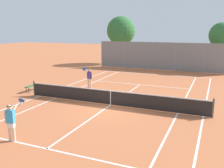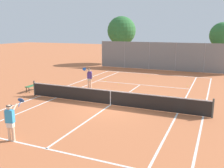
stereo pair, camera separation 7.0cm
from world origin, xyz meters
The scene contains 14 objects.
ground_plane centered at (0.00, 0.00, 0.00)m, with size 120.00×120.00×0.00m, color #BC663D.
court_line_markings centered at (0.00, 0.00, 0.00)m, with size 11.10×23.90×0.01m.
tennis_net centered at (0.00, 0.00, 0.51)m, with size 12.00×0.10×1.07m.
player_near_side centered at (-1.80, -6.36, 0.93)m, with size 0.55×0.83×1.77m.
player_far_left centered at (-3.31, 3.41, 0.93)m, with size 0.55×0.83×1.77m.
loose_tennis_ball_0 centered at (-3.49, 6.77, 0.03)m, with size 0.07×0.07×0.07m, color #D1DB33.
loose_tennis_ball_1 centered at (3.88, 9.45, 0.03)m, with size 0.07×0.07×0.07m, color #D1DB33.
loose_tennis_ball_2 centered at (-0.42, 10.46, 0.03)m, with size 0.07×0.07×0.07m, color #D1DB33.
loose_tennis_ball_3 centered at (3.82, 7.39, 0.03)m, with size 0.07×0.07×0.07m, color #D1DB33.
loose_tennis_ball_4 centered at (-1.72, 5.67, 0.03)m, with size 0.07×0.07×0.07m, color #D1DB33.
courtside_bench centered at (-6.94, 1.03, 0.41)m, with size 0.36×1.50×0.47m.
back_fence centered at (0.00, 14.93, 1.61)m, with size 15.40×0.08×3.23m.
tree_behind_left centered at (-6.53, 18.97, 4.34)m, with size 3.90×3.90×6.42m.
tree_behind_right centered at (6.30, 17.23, 3.91)m, with size 2.87×2.87×5.45m.
Camera 2 is at (6.01, -13.76, 4.64)m, focal length 40.00 mm.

